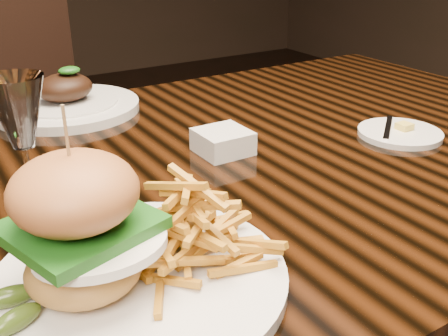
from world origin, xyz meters
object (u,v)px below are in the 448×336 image
burger_plate (136,238)px  wine_glass (19,118)px  dining_table (192,206)px  chair_far (33,130)px  far_dish (67,103)px

burger_plate → wine_glass: (-0.06, 0.19, 0.08)m
dining_table → burger_plate: 0.34m
wine_glass → chair_far: (0.19, 0.94, -0.35)m
chair_far → dining_table: bearing=-102.8°
burger_plate → dining_table: bearing=46.7°
dining_table → chair_far: (-0.06, 0.89, -0.13)m
burger_plate → far_dish: burger_plate is taller
burger_plate → chair_far: 1.17m
burger_plate → wine_glass: bearing=101.6°
chair_far → wine_glass: bearing=-118.1°
dining_table → burger_plate: bearing=-128.5°
dining_table → wine_glass: size_ratio=8.62×
chair_far → far_dish: bearing=-109.5°
wine_glass → chair_far: 1.02m
wine_glass → far_dish: wine_glass is taller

